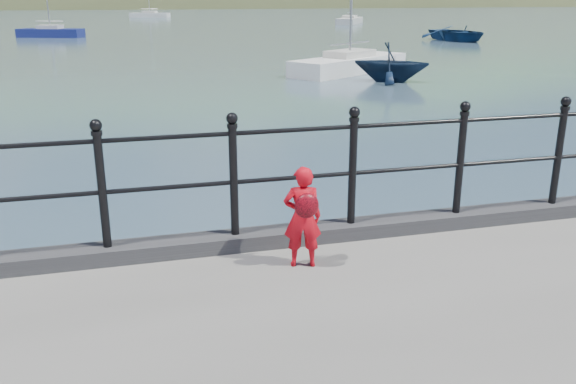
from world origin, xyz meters
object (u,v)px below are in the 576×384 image
object	(u,v)px
launch_navy	(391,62)
sailboat_far	(350,21)
launch_blue	(458,33)
child	(303,216)
sailboat_near	(350,65)
sailboat_deep	(150,15)
railing	(295,163)
sailboat_port	(51,33)

from	to	relation	value
launch_navy	sailboat_far	bearing A→B (deg)	14.93
launch_blue	sailboat_far	bearing A→B (deg)	77.31
sailboat_far	child	bearing A→B (deg)	-170.59
launch_blue	sailboat_far	world-z (taller)	sailboat_far
sailboat_near	sailboat_deep	world-z (taller)	sailboat_near
sailboat_deep	launch_blue	bearing A→B (deg)	-46.66
railing	sailboat_port	bearing A→B (deg)	98.05
child	sailboat_near	size ratio (longest dim) A/B	0.10
child	sailboat_far	distance (m)	72.68
sailboat_far	launch_blue	bearing A→B (deg)	-154.12
railing	sailboat_far	size ratio (longest dim) A/B	1.68
sailboat_port	sailboat_deep	size ratio (longest dim) A/B	0.86
sailboat_port	railing	bearing A→B (deg)	-60.90
railing	sailboat_port	size ratio (longest dim) A/B	2.33
launch_blue	launch_navy	bearing A→B (deg)	-134.31
child	sailboat_far	xyz separation A→B (m)	(25.90, 67.90, -1.14)
railing	child	world-z (taller)	railing
sailboat_near	sailboat_deep	bearing A→B (deg)	59.85
sailboat_near	sailboat_far	xyz separation A→B (m)	(17.39, 46.44, 0.00)
launch_navy	sailboat_near	distance (m)	3.41
launch_navy	sailboat_far	xyz separation A→B (m)	(16.87, 49.78, -0.44)
child	launch_blue	size ratio (longest dim) A/B	0.17
child	launch_blue	world-z (taller)	child
sailboat_port	launch_blue	bearing A→B (deg)	-1.09
railing	child	distance (m)	0.66
launch_blue	sailboat_far	size ratio (longest dim) A/B	0.53
railing	sailboat_near	distance (m)	22.59
child	sailboat_near	distance (m)	23.12
launch_blue	sailboat_port	world-z (taller)	sailboat_port
sailboat_port	sailboat_deep	world-z (taller)	sailboat_deep
sailboat_near	sailboat_deep	distance (m)	74.67
railing	sailboat_far	bearing A→B (deg)	69.02
railing	sailboat_near	bearing A→B (deg)	68.03
sailboat_far	sailboat_port	xyz separation A→B (m)	(-32.90, -17.29, -0.00)
launch_blue	sailboat_deep	world-z (taller)	sailboat_deep
launch_blue	sailboat_port	distance (m)	33.05
child	sailboat_port	distance (m)	51.10
child	sailboat_near	world-z (taller)	sailboat_near
sailboat_far	sailboat_deep	bearing A→B (deg)	69.16
sailboat_near	sailboat_far	size ratio (longest dim) A/B	0.85
sailboat_near	sailboat_port	distance (m)	33.02
launch_blue	sailboat_port	bearing A→B (deg)	149.58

